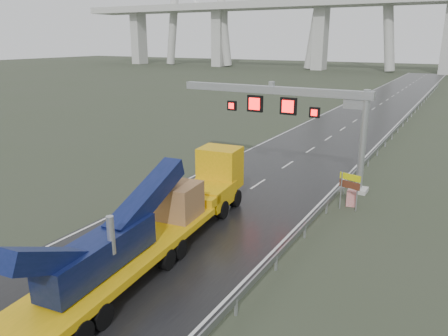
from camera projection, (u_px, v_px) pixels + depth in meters
The scene contains 7 objects.
ground at pixel (103, 286), 19.20m from camera, with size 400.00×400.00×0.00m, color #313A28.
road at pixel (343, 129), 52.58m from camera, with size 11.00×200.00×0.02m, color black.
guardrail at pixel (380, 146), 41.16m from camera, with size 0.20×140.00×1.40m, color gray, non-canonical shape.
sign_gantry at pixel (298, 108), 31.63m from camera, with size 14.90×1.20×7.42m.
heavy_haul_truck at pixel (165, 215), 22.35m from camera, with size 4.72×19.50×4.54m.
exit_sign_pair at pixel (350, 184), 27.26m from camera, with size 1.38×0.44×2.42m.
striped_barrier at pixel (352, 198), 28.18m from camera, with size 0.63×0.34×1.06m, color red.
Camera 1 is at (12.97, -12.12, 10.44)m, focal length 35.00 mm.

